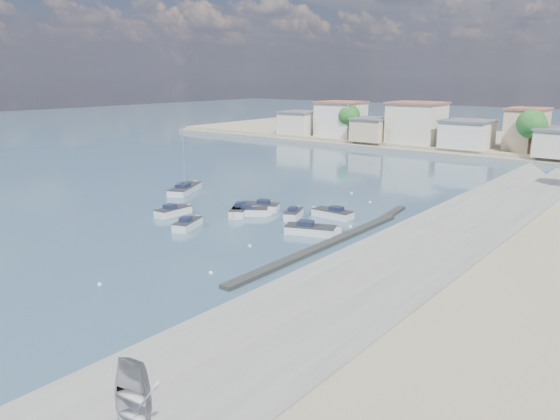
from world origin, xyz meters
name	(u,v)px	position (x,y,z in m)	size (l,w,h in m)	color
ground	(401,186)	(0.00, 40.00, 0.00)	(400.00, 400.00, 0.00)	#315162
seawall_walkway	(460,255)	(18.50, 13.00, 0.90)	(5.00, 90.00, 1.80)	slate
breakwater	(338,239)	(6.90, 12.69, 0.17)	(2.00, 31.02, 0.35)	black
far_shore_land	(511,145)	(0.00, 92.00, 0.70)	(160.00, 40.00, 1.40)	gray
far_shore_quay	(477,157)	(0.00, 71.00, 0.40)	(160.00, 2.50, 0.80)	slate
far_town	(551,134)	(10.71, 76.92, 4.93)	(113.01, 12.80, 8.35)	beige
shore_trees	(524,130)	(8.34, 68.11, 6.22)	(74.56, 38.32, 7.92)	#38281E
motorboat_a	(189,224)	(-7.52, 6.85, 0.38)	(2.86, 4.44, 1.48)	silver
motorboat_b	(252,212)	(-5.77, 14.73, 0.38)	(4.12, 3.69, 1.48)	silver
motorboat_c	(331,214)	(1.58, 19.54, 0.38)	(5.09, 1.79, 1.48)	silver
motorboat_d	(258,207)	(-6.75, 16.90, 0.38)	(4.86, 3.38, 1.48)	silver
motorboat_e	(175,211)	(-12.72, 9.54, 0.38)	(1.71, 4.70, 1.48)	silver
motorboat_f	(294,214)	(-1.53, 16.90, 0.38)	(2.62, 3.93, 1.48)	silver
motorboat_g	(239,212)	(-6.98, 13.92, 0.38)	(3.60, 4.53, 1.48)	silver
motorboat_h	(313,230)	(3.87, 12.88, 0.38)	(5.57, 3.65, 1.48)	silver
sailboat	(186,189)	(-21.02, 18.73, 0.40)	(5.14, 7.34, 9.00)	silver
mooring_buoys	(290,231)	(1.39, 12.32, 0.05)	(8.72, 39.73, 0.33)	white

